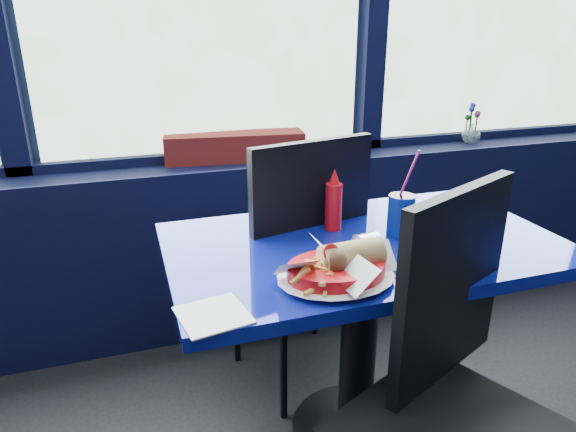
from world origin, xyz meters
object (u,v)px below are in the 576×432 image
object	(u,v)px
planter_box	(235,147)
flower_vase	(472,131)
near_table	(361,293)
chair_near_back	(306,251)
food_basket	(338,268)
ketchup_bottle	(334,203)
chair_near_front	(453,381)
soda_cup	(401,215)

from	to	relation	value
planter_box	flower_vase	xyz separation A→B (m)	(1.22, -0.03, -0.00)
near_table	chair_near_back	world-z (taller)	chair_near_back
planter_box	food_basket	size ratio (longest dim) A/B	1.80
near_table	ketchup_bottle	distance (m)	0.30
chair_near_front	flower_vase	bearing A→B (deg)	28.40
flower_vase	near_table	bearing A→B (deg)	-139.62
chair_near_front	ketchup_bottle	distance (m)	0.66
near_table	soda_cup	distance (m)	0.28
chair_near_back	ketchup_bottle	bearing A→B (deg)	85.97
near_table	flower_vase	bearing A→B (deg)	40.38
chair_near_front	planter_box	xyz separation A→B (m)	(-0.21, 1.38, 0.27)
near_table	flower_vase	size ratio (longest dim) A/B	5.99
near_table	food_basket	bearing A→B (deg)	-130.34
chair_near_back	planter_box	bearing A→B (deg)	-90.88
chair_near_back	soda_cup	xyz separation A→B (m)	(0.20, -0.30, 0.23)
chair_near_front	soda_cup	bearing A→B (deg)	51.61
planter_box	ketchup_bottle	bearing A→B (deg)	-71.98
chair_near_front	ketchup_bottle	xyz separation A→B (m)	(-0.06, 0.60, 0.25)
chair_near_back	soda_cup	world-z (taller)	chair_near_back
chair_near_front	chair_near_back	size ratio (longest dim) A/B	0.99
near_table	soda_cup	bearing A→B (deg)	3.38
flower_vase	food_basket	bearing A→B (deg)	-138.03
chair_near_back	food_basket	size ratio (longest dim) A/B	3.04
near_table	soda_cup	world-z (taller)	soda_cup
chair_near_front	food_basket	world-z (taller)	chair_near_front
near_table	chair_near_front	size ratio (longest dim) A/B	1.17
near_table	flower_vase	world-z (taller)	flower_vase
soda_cup	chair_near_back	bearing A→B (deg)	124.64
ketchup_bottle	planter_box	bearing A→B (deg)	100.75
chair_near_front	soda_cup	xyz separation A→B (m)	(0.12, 0.49, 0.23)
chair_near_back	flower_vase	distance (m)	1.27
planter_box	flower_vase	distance (m)	1.22
planter_box	flower_vase	world-z (taller)	flower_vase
food_basket	soda_cup	bearing A→B (deg)	57.23
near_table	ketchup_bottle	size ratio (longest dim) A/B	5.93
chair_near_back	food_basket	xyz separation A→B (m)	(-0.10, -0.52, 0.19)
flower_vase	soda_cup	bearing A→B (deg)	-136.15
chair_near_back	planter_box	xyz separation A→B (m)	(-0.12, 0.60, 0.27)
near_table	chair_near_back	xyz separation A→B (m)	(-0.08, 0.30, 0.03)
planter_box	soda_cup	size ratio (longest dim) A/B	2.19
chair_near_back	ketchup_bottle	xyz separation A→B (m)	(0.03, -0.18, 0.24)
chair_near_front	chair_near_back	distance (m)	0.79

